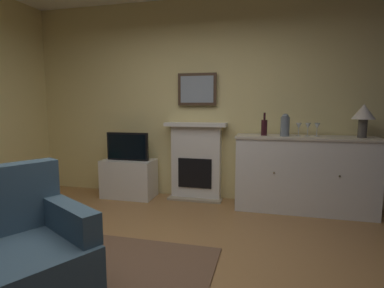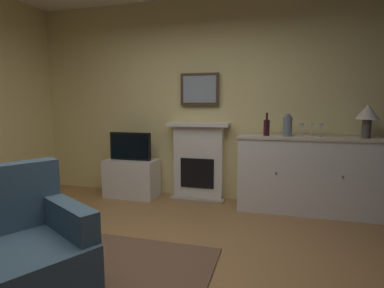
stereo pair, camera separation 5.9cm
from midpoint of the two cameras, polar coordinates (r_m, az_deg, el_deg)
ground_plane at (r=2.62m, az=-8.79°, el=-24.87°), size 5.31×4.54×0.10m
wall_rear at (r=4.36m, az=2.98°, el=8.17°), size 5.31×0.06×2.81m
fireplace_unit at (r=4.32m, az=1.66°, el=-3.25°), size 0.87×0.30×1.10m
framed_picture at (r=4.29m, az=1.85°, el=10.29°), size 0.55×0.04×0.45m
sideboard_cabinet at (r=4.07m, az=21.20°, el=-5.40°), size 1.70×0.49×0.96m
table_lamp at (r=4.10m, az=30.61°, el=4.87°), size 0.26×0.26×0.40m
wine_bottle at (r=3.93m, az=14.34°, el=3.09°), size 0.08×0.08×0.29m
wine_glass_left at (r=3.97m, az=20.41°, el=3.10°), size 0.07×0.07×0.16m
wine_glass_center at (r=4.01m, az=21.95°, el=3.07°), size 0.07×0.07×0.16m
wine_glass_right at (r=4.04m, az=23.46°, el=3.02°), size 0.07×0.07×0.16m
vase_decorative at (r=3.91m, az=18.04°, el=3.41°), size 0.11×0.11×0.28m
tv_cabinet at (r=4.56m, az=-10.93°, el=-6.33°), size 0.75×0.42×0.55m
tv_set at (r=4.45m, az=-11.21°, el=-0.43°), size 0.62×0.07×0.40m
armchair at (r=2.46m, az=-29.44°, el=-16.67°), size 1.08×1.06×0.92m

